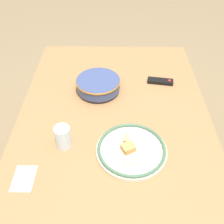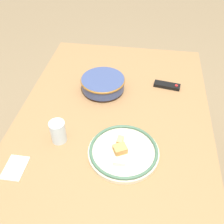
{
  "view_description": "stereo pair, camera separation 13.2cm",
  "coord_description": "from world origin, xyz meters",
  "px_view_note": "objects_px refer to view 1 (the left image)",
  "views": [
    {
      "loc": [
        1.0,
        0.0,
        1.67
      ],
      "look_at": [
        0.03,
        -0.01,
        0.77
      ],
      "focal_mm": 42.0,
      "sensor_mm": 36.0,
      "label": 1
    },
    {
      "loc": [
        0.99,
        0.14,
        1.67
      ],
      "look_at": [
        0.03,
        -0.01,
        0.77
      ],
      "focal_mm": 42.0,
      "sensor_mm": 36.0,
      "label": 2
    }
  ],
  "objects_px": {
    "noodle_bowl": "(97,84)",
    "food_plate": "(130,150)",
    "drinking_glass": "(62,137)",
    "tv_remote": "(160,81)"
  },
  "relations": [
    {
      "from": "tv_remote",
      "to": "drinking_glass",
      "type": "bearing_deg",
      "value": -36.62
    },
    {
      "from": "noodle_bowl",
      "to": "food_plate",
      "type": "relative_size",
      "value": 0.79
    },
    {
      "from": "food_plate",
      "to": "noodle_bowl",
      "type": "bearing_deg",
      "value": -159.22
    },
    {
      "from": "food_plate",
      "to": "drinking_glass",
      "type": "xyz_separation_m",
      "value": [
        -0.04,
        -0.31,
        0.04
      ]
    },
    {
      "from": "noodle_bowl",
      "to": "tv_remote",
      "type": "relative_size",
      "value": 1.61
    },
    {
      "from": "food_plate",
      "to": "tv_remote",
      "type": "distance_m",
      "value": 0.57
    },
    {
      "from": "food_plate",
      "to": "drinking_glass",
      "type": "bearing_deg",
      "value": -97.11
    },
    {
      "from": "food_plate",
      "to": "drinking_glass",
      "type": "height_order",
      "value": "drinking_glass"
    },
    {
      "from": "food_plate",
      "to": "tv_remote",
      "type": "height_order",
      "value": "food_plate"
    },
    {
      "from": "noodle_bowl",
      "to": "food_plate",
      "type": "distance_m",
      "value": 0.48
    }
  ]
}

